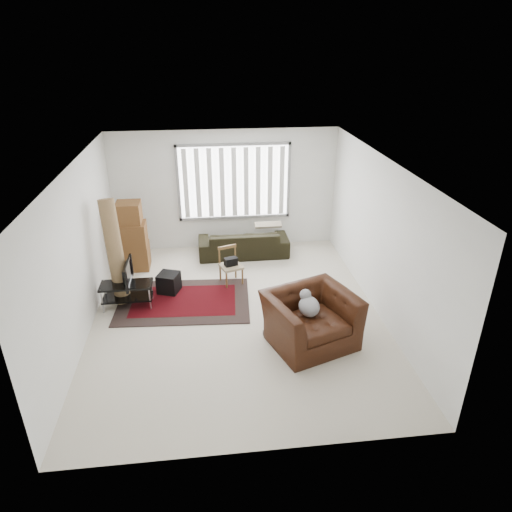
{
  "coord_description": "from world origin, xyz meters",
  "views": [
    {
      "loc": [
        -0.47,
        -6.86,
        4.47
      ],
      "look_at": [
        0.36,
        0.17,
        1.05
      ],
      "focal_mm": 32.0,
      "sensor_mm": 36.0,
      "label": 1
    }
  ],
  "objects_px": {
    "tv_stand": "(127,290)",
    "side_chair": "(231,264)",
    "armchair": "(311,316)",
    "sofa": "(243,239)",
    "moving_boxes": "(133,238)"
  },
  "relations": [
    {
      "from": "armchair",
      "to": "tv_stand",
      "type": "bearing_deg",
      "value": 134.82
    },
    {
      "from": "moving_boxes",
      "to": "sofa",
      "type": "distance_m",
      "value": 2.39
    },
    {
      "from": "tv_stand",
      "to": "moving_boxes",
      "type": "height_order",
      "value": "moving_boxes"
    },
    {
      "from": "side_chair",
      "to": "armchair",
      "type": "distance_m",
      "value": 2.4
    },
    {
      "from": "moving_boxes",
      "to": "sofa",
      "type": "bearing_deg",
      "value": 8.89
    },
    {
      "from": "sofa",
      "to": "tv_stand",
      "type": "bearing_deg",
      "value": 40.04
    },
    {
      "from": "side_chair",
      "to": "armchair",
      "type": "relative_size",
      "value": 0.46
    },
    {
      "from": "moving_boxes",
      "to": "armchair",
      "type": "bearing_deg",
      "value": -44.31
    },
    {
      "from": "side_chair",
      "to": "armchair",
      "type": "bearing_deg",
      "value": -80.83
    },
    {
      "from": "tv_stand",
      "to": "side_chair",
      "type": "relative_size",
      "value": 1.24
    },
    {
      "from": "tv_stand",
      "to": "armchair",
      "type": "relative_size",
      "value": 0.57
    },
    {
      "from": "armchair",
      "to": "sofa",
      "type": "bearing_deg",
      "value": 82.77
    },
    {
      "from": "tv_stand",
      "to": "moving_boxes",
      "type": "distance_m",
      "value": 1.61
    },
    {
      "from": "tv_stand",
      "to": "side_chair",
      "type": "distance_m",
      "value": 2.04
    },
    {
      "from": "tv_stand",
      "to": "sofa",
      "type": "relative_size",
      "value": 0.46
    }
  ]
}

